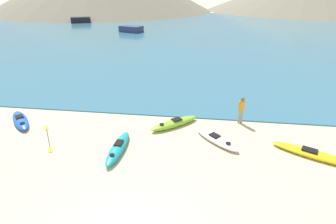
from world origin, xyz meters
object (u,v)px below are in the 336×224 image
at_px(kayak_on_sand_2, 20,120).
at_px(kayak_on_sand_0, 174,123).
at_px(kayak_on_sand_3, 118,148).
at_px(loose_paddle, 48,138).
at_px(kayak_on_sand_1, 216,139).
at_px(moored_boat_2, 131,29).
at_px(moored_boat_0, 81,20).
at_px(person_near_waterline, 241,108).
at_px(kayak_on_sand_4, 313,154).

bearing_deg(kayak_on_sand_2, kayak_on_sand_0, 5.19).
relative_size(kayak_on_sand_3, loose_paddle, 1.20).
height_order(kayak_on_sand_1, moored_boat_2, moored_boat_2).
bearing_deg(moored_boat_2, kayak_on_sand_0, -71.29).
bearing_deg(kayak_on_sand_1, kayak_on_sand_2, 176.92).
xyz_separation_m(kayak_on_sand_0, loose_paddle, (-6.05, -2.11, -0.15)).
bearing_deg(kayak_on_sand_1, moored_boat_0, 121.22).
relative_size(kayak_on_sand_1, loose_paddle, 0.98).
xyz_separation_m(moored_boat_0, moored_boat_2, (13.94, -11.26, -0.08)).
xyz_separation_m(kayak_on_sand_2, moored_boat_0, (-16.29, 43.83, 0.47)).
relative_size(kayak_on_sand_2, moored_boat_2, 0.59).
height_order(kayak_on_sand_0, moored_boat_0, moored_boat_0).
bearing_deg(kayak_on_sand_3, kayak_on_sand_1, 17.22).
xyz_separation_m(kayak_on_sand_1, person_near_waterline, (1.34, 2.16, 0.74)).
xyz_separation_m(moored_boat_0, loose_paddle, (18.67, -45.17, -0.61)).
bearing_deg(moored_boat_2, loose_paddle, -82.07).
xyz_separation_m(kayak_on_sand_0, kayak_on_sand_2, (-8.43, -0.77, -0.01)).
distance_m(kayak_on_sand_2, kayak_on_sand_3, 6.46).
bearing_deg(moored_boat_2, kayak_on_sand_3, -76.17).
height_order(kayak_on_sand_2, person_near_waterline, person_near_waterline).
relative_size(kayak_on_sand_4, person_near_waterline, 2.28).
bearing_deg(loose_paddle, kayak_on_sand_1, 5.36).
relative_size(kayak_on_sand_2, loose_paddle, 1.03).
relative_size(moored_boat_0, loose_paddle, 1.82).
distance_m(kayak_on_sand_4, moored_boat_0, 54.77).
relative_size(moored_boat_2, loose_paddle, 1.74).
height_order(kayak_on_sand_4, person_near_waterline, person_near_waterline).
distance_m(kayak_on_sand_3, moored_boat_2, 35.55).
bearing_deg(moored_boat_0, loose_paddle, -67.55).
distance_m(kayak_on_sand_0, kayak_on_sand_1, 2.57).
xyz_separation_m(kayak_on_sand_3, moored_boat_0, (-22.44, 45.78, 0.46)).
bearing_deg(moored_boat_0, kayak_on_sand_1, -58.78).
relative_size(kayak_on_sand_0, kayak_on_sand_1, 1.12).
xyz_separation_m(kayak_on_sand_0, kayak_on_sand_4, (6.38, -2.02, -0.04)).
height_order(kayak_on_sand_1, loose_paddle, kayak_on_sand_1).
xyz_separation_m(kayak_on_sand_1, kayak_on_sand_4, (4.19, -0.68, -0.01)).
height_order(kayak_on_sand_3, person_near_waterline, person_near_waterline).
bearing_deg(loose_paddle, kayak_on_sand_0, 19.23).
relative_size(kayak_on_sand_1, kayak_on_sand_2, 0.95).
relative_size(kayak_on_sand_1, moored_boat_2, 0.56).
bearing_deg(person_near_waterline, kayak_on_sand_0, -166.98).
distance_m(kayak_on_sand_0, moored_boat_0, 49.65).
relative_size(kayak_on_sand_4, moored_boat_0, 0.80).
distance_m(person_near_waterline, moored_boat_0, 50.82).
bearing_deg(kayak_on_sand_2, loose_paddle, -29.49).
xyz_separation_m(kayak_on_sand_2, loose_paddle, (2.38, -1.35, -0.14)).
bearing_deg(kayak_on_sand_0, kayak_on_sand_4, -17.53).
bearing_deg(loose_paddle, kayak_on_sand_2, 150.51).
distance_m(kayak_on_sand_2, kayak_on_sand_4, 14.86).
distance_m(person_near_waterline, loose_paddle, 10.06).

